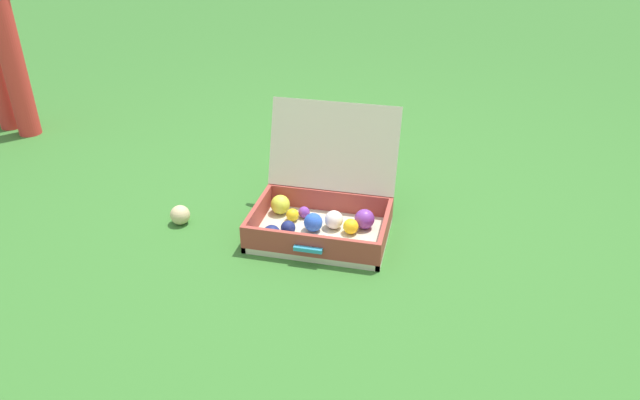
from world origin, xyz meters
name	(u,v)px	position (x,y,z in m)	size (l,w,h in m)	color
ground_plane	(314,227)	(0.00, 0.00, 0.00)	(16.00, 16.00, 0.00)	#336B28
open_suitcase	(322,206)	(0.04, 0.00, 0.10)	(0.54, 0.53, 0.47)	beige
stray_ball_on_grass	(180,215)	(-0.55, -0.10, 0.04)	(0.08, 0.08, 0.08)	#D1B784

